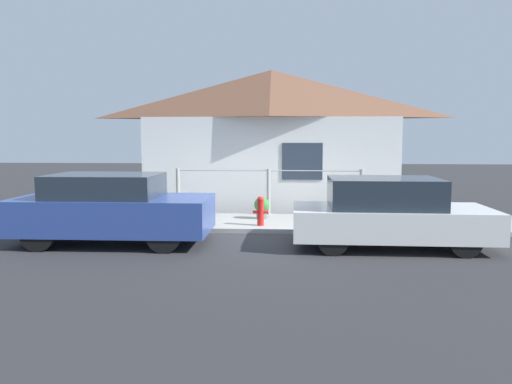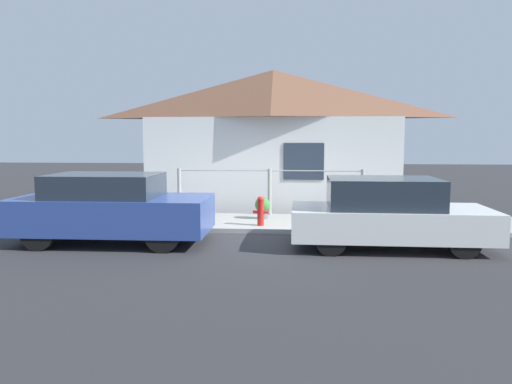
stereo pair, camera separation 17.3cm
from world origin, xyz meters
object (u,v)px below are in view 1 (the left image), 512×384
Objects in this scene: car_right at (389,213)px; fire_hydrant at (261,210)px; potted_plant_near_hydrant at (262,207)px; car_left at (112,208)px.

fire_hydrant is at bearing 147.92° from car_right.
fire_hydrant is 0.98m from potted_plant_near_hydrant.
car_left is 3.34m from fire_hydrant.
car_left reaches higher than potted_plant_near_hydrant.
car_left reaches higher than car_right.
fire_hydrant is 1.26× the size of potted_plant_near_hydrant.
car_left is 7.16× the size of potted_plant_near_hydrant.
fire_hydrant is (-2.57, 1.66, -0.20)m from car_right.
car_right is at bearing -32.77° from fire_hydrant.
fire_hydrant is at bearing -88.61° from potted_plant_near_hydrant.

